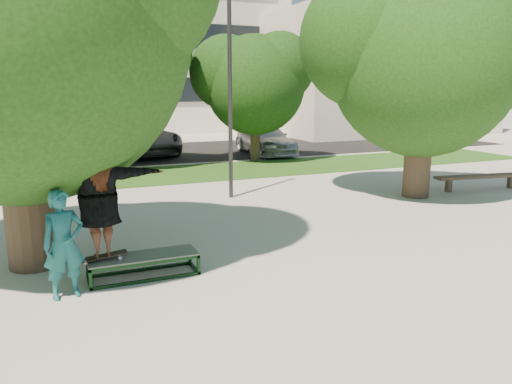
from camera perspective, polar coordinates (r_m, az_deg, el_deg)
name	(u,v)px	position (r m, az deg, el deg)	size (l,w,h in m)	color
ground	(272,253)	(9.67, 1.84, -6.97)	(120.00, 120.00, 0.00)	#9C968F
grass_strip	(189,173)	(18.71, -7.62, 2.16)	(30.00, 4.00, 0.02)	#1D4212
asphalt_strip	(133,154)	(24.80, -13.89, 4.27)	(40.00, 8.00, 0.01)	black
tree_left	(4,5)	(9.50, -26.87, 18.53)	(6.96, 5.95, 7.12)	#38281E
tree_right	(420,52)	(15.04, 18.25, 14.98)	(6.24, 5.33, 6.51)	#38281E
bg_tree_mid	(116,64)	(20.59, -15.67, 13.90)	(5.76, 4.92, 6.24)	#38281E
bg_tree_right	(253,79)	(21.54, -0.35, 12.82)	(5.04, 4.31, 5.43)	#38281E
lamppost	(230,86)	(14.16, -3.00, 11.95)	(0.25, 0.15, 6.11)	#2D2D30
office_building	(62,19)	(40.62, -21.27, 17.95)	(30.00, 14.12, 16.00)	beige
side_building	(372,75)	(37.38, 13.15, 12.87)	(15.00, 10.00, 8.00)	beige
grind_box	(144,266)	(8.66, -12.73, -8.22)	(1.80, 0.60, 0.38)	black
skater_rig	(99,205)	(8.27, -17.51, -1.42)	(2.12, 0.74, 1.77)	white
bystander	(64,244)	(7.98, -21.14, -5.61)	(0.61, 0.40, 1.66)	#18585B
bench	(481,177)	(16.95, 24.30, 1.53)	(3.10, 0.86, 0.47)	brown
car_silver_a	(53,143)	(24.85, -22.14, 5.24)	(1.52, 3.77, 1.29)	silver
car_dark	(97,139)	(24.36, -17.72, 5.76)	(1.65, 4.73, 1.56)	black
car_grey	(139,137)	(24.55, -13.22, 6.13)	(2.71, 5.88, 1.63)	#505054
car_silver_b	(265,139)	(24.07, 1.00, 6.03)	(1.94, 4.76, 1.38)	#B1B2B6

